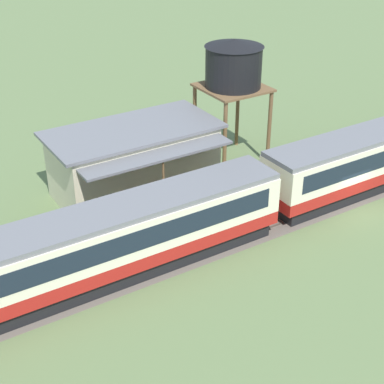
% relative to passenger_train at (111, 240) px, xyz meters
% --- Properties ---
extents(ground_plane, '(600.00, 600.00, 0.00)m').
position_rel_passenger_train_xyz_m(ground_plane, '(16.16, -1.63, -2.28)').
color(ground_plane, '#607547').
extents(passenger_train, '(106.30, 3.20, 4.11)m').
position_rel_passenger_train_xyz_m(passenger_train, '(0.00, 0.00, 0.00)').
color(passenger_train, '#AD1E19').
rests_on(passenger_train, ground_plane).
extents(station_building, '(11.22, 6.93, 4.57)m').
position_rel_passenger_train_xyz_m(station_building, '(5.38, 7.82, 0.04)').
color(station_building, beige).
rests_on(station_building, ground_plane).
extents(water_tower, '(4.40, 4.40, 9.06)m').
position_rel_passenger_train_xyz_m(water_tower, '(13.68, 8.43, 4.89)').
color(water_tower, brown).
rests_on(water_tower, ground_plane).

